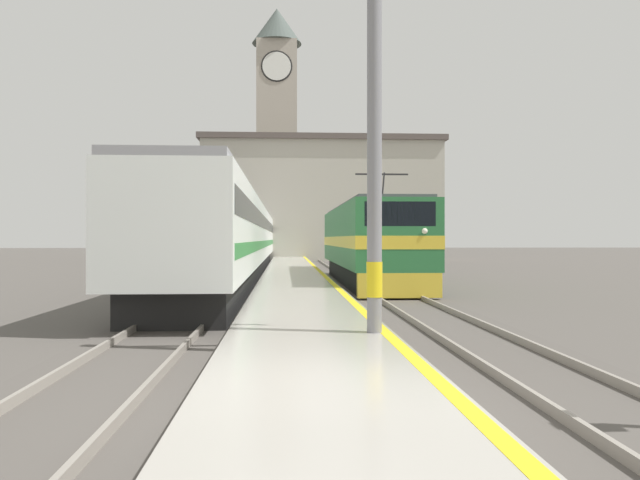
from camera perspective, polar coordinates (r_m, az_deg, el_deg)
The scene contains 9 objects.
ground_plane at distance 37.11m, azimuth -2.58°, elevation -2.98°, with size 200.00×200.00×0.00m, color #514C47.
platform at distance 32.11m, azimuth -2.47°, elevation -3.09°, with size 2.85×140.00×0.42m.
rail_track_near at distance 32.33m, azimuth 3.37°, elevation -3.39°, with size 2.83×140.00×0.16m.
rail_track_far at distance 32.21m, azimuth -7.70°, elevation -3.40°, with size 2.84×140.00×0.16m.
locomotive_train at distance 27.79m, azimuth 4.44°, elevation -0.28°, with size 2.92×15.50×4.51m.
passenger_train at distance 36.15m, azimuth -7.21°, elevation 0.25°, with size 2.92×46.93×3.88m.
catenary_mast at distance 10.80m, azimuth 5.50°, elevation 10.65°, with size 2.50×0.27×7.15m.
clock_tower at distance 71.09m, azimuth -3.96°, elevation 10.49°, with size 5.52×5.52×27.80m.
station_building at distance 58.33m, azimuth 0.13°, elevation 3.75°, with size 22.30×6.97×11.34m.
Camera 1 is at (-0.44, -7.05, 2.01)m, focal length 35.00 mm.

